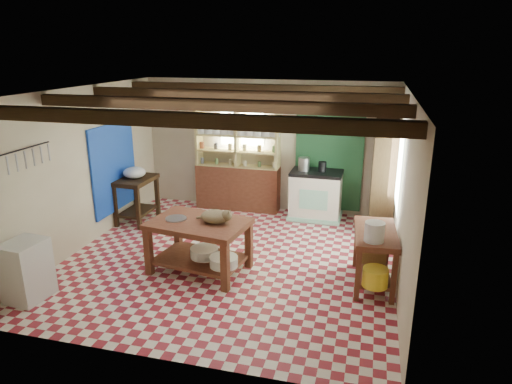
% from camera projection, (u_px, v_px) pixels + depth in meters
% --- Properties ---
extents(floor, '(5.00, 5.00, 0.02)m').
position_uv_depth(floor, '(230.00, 259.00, 7.19)').
color(floor, maroon).
rests_on(floor, ground).
extents(ceiling, '(5.00, 5.00, 0.02)m').
position_uv_depth(ceiling, '(227.00, 91.00, 6.40)').
color(ceiling, '#434348').
rests_on(ceiling, wall_back).
extents(wall_back, '(5.00, 0.04, 2.60)m').
position_uv_depth(wall_back, '(267.00, 146.00, 9.10)').
color(wall_back, beige).
rests_on(wall_back, floor).
extents(wall_front, '(5.00, 0.04, 2.60)m').
position_uv_depth(wall_front, '(151.00, 248.00, 4.49)').
color(wall_front, beige).
rests_on(wall_front, floor).
extents(wall_left, '(0.04, 5.00, 2.60)m').
position_uv_depth(wall_left, '(81.00, 169.00, 7.39)').
color(wall_left, beige).
rests_on(wall_left, floor).
extents(wall_right, '(0.04, 5.00, 2.60)m').
position_uv_depth(wall_right, '(403.00, 193.00, 6.20)').
color(wall_right, beige).
rests_on(wall_right, floor).
extents(ceiling_beams, '(5.00, 3.80, 0.15)m').
position_uv_depth(ceiling_beams, '(227.00, 100.00, 6.44)').
color(ceiling_beams, '#301F11').
rests_on(ceiling_beams, ceiling).
extents(blue_wall_patch, '(0.04, 1.40, 1.60)m').
position_uv_depth(blue_wall_patch, '(114.00, 168.00, 8.27)').
color(blue_wall_patch, blue).
rests_on(blue_wall_patch, wall_left).
extents(green_wall_patch, '(1.30, 0.04, 2.30)m').
position_uv_depth(green_wall_patch, '(329.00, 152.00, 8.79)').
color(green_wall_patch, '#21522E').
rests_on(green_wall_patch, wall_back).
extents(window_back, '(0.90, 0.02, 0.80)m').
position_uv_depth(window_back, '(242.00, 125.00, 9.08)').
color(window_back, silver).
rests_on(window_back, wall_back).
extents(window_right, '(0.02, 1.30, 1.20)m').
position_uv_depth(window_right, '(399.00, 167.00, 7.10)').
color(window_right, silver).
rests_on(window_right, wall_right).
extents(utensil_rail, '(0.06, 0.90, 0.28)m').
position_uv_depth(utensil_rail, '(27.00, 157.00, 6.12)').
color(utensil_rail, black).
rests_on(utensil_rail, wall_left).
extents(pot_rack, '(0.86, 0.12, 0.36)m').
position_uv_depth(pot_rack, '(329.00, 106.00, 8.12)').
color(pot_rack, black).
rests_on(pot_rack, ceiling).
extents(shelving_unit, '(1.70, 0.34, 2.20)m').
position_uv_depth(shelving_unit, '(238.00, 156.00, 9.12)').
color(shelving_unit, tan).
rests_on(shelving_unit, floor).
extents(tall_rack, '(0.40, 0.86, 2.00)m').
position_uv_depth(tall_rack, '(384.00, 178.00, 8.00)').
color(tall_rack, '#301F11').
rests_on(tall_rack, floor).
extents(work_table, '(1.51, 1.12, 0.78)m').
position_uv_depth(work_table, '(199.00, 246.00, 6.71)').
color(work_table, brown).
rests_on(work_table, floor).
extents(stove, '(0.98, 0.67, 0.94)m').
position_uv_depth(stove, '(316.00, 195.00, 8.78)').
color(stove, white).
rests_on(stove, floor).
extents(prep_table, '(0.60, 0.86, 0.86)m').
position_uv_depth(prep_table, '(137.00, 200.00, 8.63)').
color(prep_table, '#301F11').
rests_on(prep_table, floor).
extents(white_cabinet, '(0.49, 0.57, 0.80)m').
position_uv_depth(white_cabinet, '(26.00, 270.00, 5.96)').
color(white_cabinet, silver).
rests_on(white_cabinet, floor).
extents(right_counter, '(0.63, 1.15, 0.80)m').
position_uv_depth(right_counter, '(374.00, 258.00, 6.33)').
color(right_counter, brown).
rests_on(right_counter, floor).
extents(cat, '(0.43, 0.33, 0.19)m').
position_uv_depth(cat, '(215.00, 216.00, 6.51)').
color(cat, olive).
rests_on(cat, work_table).
extents(steel_tray, '(0.35, 0.35, 0.02)m').
position_uv_depth(steel_tray, '(176.00, 218.00, 6.67)').
color(steel_tray, '#A3A4AB').
rests_on(steel_tray, work_table).
extents(basin_large, '(0.48, 0.48, 0.14)m').
position_uv_depth(basin_large, '(204.00, 252.00, 6.77)').
color(basin_large, silver).
rests_on(basin_large, work_table).
extents(basin_small, '(0.46, 0.46, 0.14)m').
position_uv_depth(basin_small, '(224.00, 261.00, 6.49)').
color(basin_small, silver).
rests_on(basin_small, work_table).
extents(kettle_left, '(0.22, 0.22, 0.25)m').
position_uv_depth(kettle_left, '(304.00, 164.00, 8.66)').
color(kettle_left, '#A3A4AB').
rests_on(kettle_left, stove).
extents(kettle_right, '(0.15, 0.15, 0.19)m').
position_uv_depth(kettle_right, '(322.00, 167.00, 8.58)').
color(kettle_right, black).
rests_on(kettle_right, stove).
extents(enamel_bowl, '(0.43, 0.43, 0.21)m').
position_uv_depth(enamel_bowl, '(134.00, 173.00, 8.47)').
color(enamel_bowl, silver).
rests_on(enamel_bowl, prep_table).
extents(white_bucket, '(0.27, 0.27, 0.26)m').
position_uv_depth(white_bucket, '(374.00, 232.00, 5.85)').
color(white_bucket, silver).
rests_on(white_bucket, right_counter).
extents(wicker_basket, '(0.39, 0.32, 0.26)m').
position_uv_depth(wicker_basket, '(372.00, 252.00, 6.63)').
color(wicker_basket, olive).
rests_on(wicker_basket, right_counter).
extents(yellow_tub, '(0.36, 0.36, 0.24)m').
position_uv_depth(yellow_tub, '(375.00, 277.00, 5.93)').
color(yellow_tub, yellow).
rests_on(yellow_tub, right_counter).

